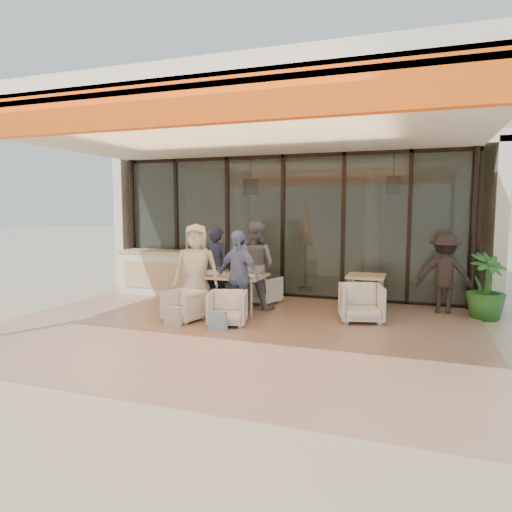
{
  "coord_description": "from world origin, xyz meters",
  "views": [
    {
      "loc": [
        2.85,
        -6.88,
        2.02
      ],
      "look_at": [
        0.1,
        0.9,
        1.15
      ],
      "focal_mm": 32.0,
      "sensor_mm": 36.0,
      "label": 1
    }
  ],
  "objects": [
    {
      "name": "chair_far_left",
      "position": [
        -1.02,
        2.11,
        0.35
      ],
      "size": [
        0.74,
        0.7,
        0.71
      ],
      "primitive_type": "imported",
      "rotation": [
        0.0,
        0.0,
        3.06
      ],
      "color": "white",
      "rests_on": "ground"
    },
    {
      "name": "side_table",
      "position": [
        1.96,
        1.97,
        0.64
      ],
      "size": [
        0.7,
        0.7,
        0.74
      ],
      "color": "#E0C489",
      "rests_on": "ground"
    },
    {
      "name": "tote_bag_blue",
      "position": [
        -0.18,
        -0.19,
        0.17
      ],
      "size": [
        0.3,
        0.1,
        0.34
      ],
      "primitive_type": "cube",
      "color": "#99BFD8",
      "rests_on": "ground"
    },
    {
      "name": "diner_navy",
      "position": [
        -1.02,
        1.61,
        0.82
      ],
      "size": [
        0.65,
        0.47,
        1.64
      ],
      "primitive_type": "imported",
      "rotation": [
        0.0,
        0.0,
        3.01
      ],
      "color": "#1B1F3D",
      "rests_on": "ground"
    },
    {
      "name": "standing_woman",
      "position": [
        3.38,
        2.39,
        0.78
      ],
      "size": [
        1.01,
        0.58,
        1.56
      ],
      "primitive_type": "imported",
      "rotation": [
        0.0,
        0.0,
        3.15
      ],
      "color": "black",
      "rests_on": "ground"
    },
    {
      "name": "chair_near_left",
      "position": [
        -1.02,
        0.21,
        0.31
      ],
      "size": [
        0.73,
        0.7,
        0.62
      ],
      "primitive_type": "imported",
      "rotation": [
        0.0,
        0.0,
        -0.25
      ],
      "color": "white",
      "rests_on": "ground"
    },
    {
      "name": "terrace_floor",
      "position": [
        0.0,
        0.0,
        0.01
      ],
      "size": [
        8.0,
        6.0,
        0.01
      ],
      "primitive_type": "cube",
      "color": "tan",
      "rests_on": "ground"
    },
    {
      "name": "ground",
      "position": [
        0.0,
        0.0,
        0.0
      ],
      "size": [
        70.0,
        70.0,
        0.0
      ],
      "primitive_type": "plane",
      "color": "#C6B293",
      "rests_on": "ground"
    },
    {
      "name": "terrace_structure",
      "position": [
        0.0,
        -0.26,
        3.25
      ],
      "size": [
        8.0,
        6.0,
        3.4
      ],
      "color": "silver",
      "rests_on": "ground"
    },
    {
      "name": "chair_near_right",
      "position": [
        -0.18,
        0.21,
        0.33
      ],
      "size": [
        0.78,
        0.75,
        0.66
      ],
      "primitive_type": "imported",
      "rotation": [
        0.0,
        0.0,
        0.26
      ],
      "color": "white",
      "rests_on": "ground"
    },
    {
      "name": "tote_bag_cream",
      "position": [
        -1.02,
        -0.19,
        0.17
      ],
      "size": [
        0.3,
        0.1,
        0.34
      ],
      "primitive_type": "cube",
      "color": "silver",
      "rests_on": "ground"
    },
    {
      "name": "glass_storefront",
      "position": [
        0.0,
        3.0,
        1.6
      ],
      "size": [
        8.08,
        0.1,
        3.2
      ],
      "color": "#9EADA3",
      "rests_on": "ground"
    },
    {
      "name": "diner_periwinkle",
      "position": [
        -0.18,
        0.71,
        0.81
      ],
      "size": [
        1.03,
        0.72,
        1.62
      ],
      "primitive_type": "imported",
      "rotation": [
        0.0,
        0.0,
        -0.37
      ],
      "color": "#7387C0",
      "rests_on": "ground"
    },
    {
      "name": "host_counter",
      "position": [
        -2.77,
        2.3,
        0.53
      ],
      "size": [
        1.85,
        0.65,
        1.04
      ],
      "color": "silver",
      "rests_on": "ground"
    },
    {
      "name": "diner_grey",
      "position": [
        -0.18,
        1.61,
        0.88
      ],
      "size": [
        0.92,
        0.76,
        1.76
      ],
      "primitive_type": "imported",
      "rotation": [
        0.0,
        0.0,
        3.03
      ],
      "color": "slate",
      "rests_on": "ground"
    },
    {
      "name": "potted_palm",
      "position": [
        4.07,
        2.2,
        0.61
      ],
      "size": [
        0.96,
        0.96,
        1.22
      ],
      "primitive_type": "imported",
      "rotation": [
        0.0,
        0.0,
        0.66
      ],
      "color": "#1E5919",
      "rests_on": "ground"
    },
    {
      "name": "interior_block",
      "position": [
        0.01,
        5.31,
        2.23
      ],
      "size": [
        9.05,
        3.62,
        3.52
      ],
      "color": "silver",
      "rests_on": "ground"
    },
    {
      "name": "dining_table",
      "position": [
        -0.61,
        1.17,
        0.69
      ],
      "size": [
        1.5,
        0.9,
        0.93
      ],
      "color": "#E0C489",
      "rests_on": "ground"
    },
    {
      "name": "diner_cream",
      "position": [
        -1.02,
        0.71,
        0.87
      ],
      "size": [
        0.97,
        0.77,
        1.73
      ],
      "primitive_type": "imported",
      "rotation": [
        0.0,
        0.0,
        0.29
      ],
      "color": "beige",
      "rests_on": "ground"
    },
    {
      "name": "side_chair",
      "position": [
        1.96,
        1.22,
        0.38
      ],
      "size": [
        0.88,
        0.85,
        0.75
      ],
      "primitive_type": "imported",
      "rotation": [
        0.0,
        0.0,
        0.26
      ],
      "color": "white",
      "rests_on": "ground"
    },
    {
      "name": "chair_far_right",
      "position": [
        -0.18,
        2.11,
        0.33
      ],
      "size": [
        0.79,
        0.76,
        0.66
      ],
      "primitive_type": "imported",
      "rotation": [
        0.0,
        0.0,
        2.84
      ],
      "color": "white",
      "rests_on": "ground"
    }
  ]
}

